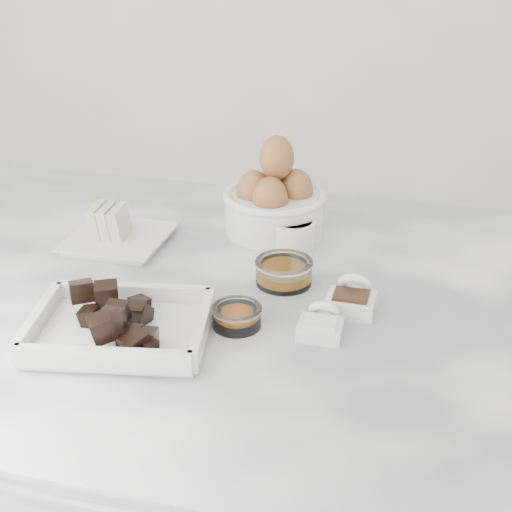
% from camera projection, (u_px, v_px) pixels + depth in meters
% --- Properties ---
extents(marble_slab, '(1.20, 0.80, 0.04)m').
position_uv_depth(marble_slab, '(237.00, 302.00, 1.00)').
color(marble_slab, white).
rests_on(marble_slab, cabinet).
extents(chocolate_dish, '(0.24, 0.20, 0.06)m').
position_uv_depth(chocolate_dish, '(120.00, 322.00, 0.87)').
color(chocolate_dish, white).
rests_on(chocolate_dish, marble_slab).
extents(butter_plate, '(0.15, 0.15, 0.06)m').
position_uv_depth(butter_plate, '(117.00, 232.00, 1.12)').
color(butter_plate, white).
rests_on(butter_plate, marble_slab).
extents(sugar_ramekin, '(0.07, 0.07, 0.04)m').
position_uv_depth(sugar_ramekin, '(293.00, 232.00, 1.11)').
color(sugar_ramekin, white).
rests_on(sugar_ramekin, marble_slab).
extents(egg_bowl, '(0.17, 0.17, 0.16)m').
position_uv_depth(egg_bowl, '(275.00, 201.00, 1.15)').
color(egg_bowl, white).
rests_on(egg_bowl, marble_slab).
extents(honey_bowl, '(0.08, 0.08, 0.04)m').
position_uv_depth(honey_bowl, '(284.00, 271.00, 1.00)').
color(honey_bowl, white).
rests_on(honey_bowl, marble_slab).
extents(zest_bowl, '(0.07, 0.07, 0.03)m').
position_uv_depth(zest_bowl, '(237.00, 315.00, 0.90)').
color(zest_bowl, white).
rests_on(zest_bowl, marble_slab).
extents(vanilla_spoon, '(0.06, 0.08, 0.05)m').
position_uv_depth(vanilla_spoon, '(352.00, 298.00, 0.94)').
color(vanilla_spoon, white).
rests_on(vanilla_spoon, marble_slab).
extents(salt_spoon, '(0.05, 0.07, 0.04)m').
position_uv_depth(salt_spoon, '(321.00, 324.00, 0.88)').
color(salt_spoon, white).
rests_on(salt_spoon, marble_slab).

